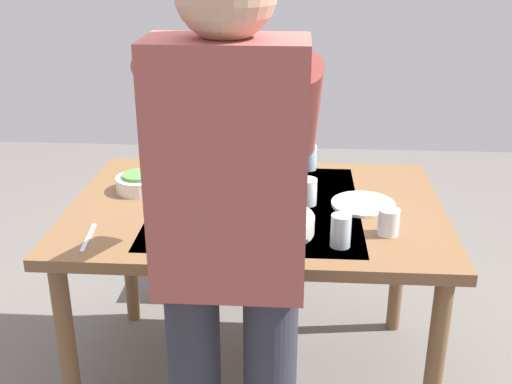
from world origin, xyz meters
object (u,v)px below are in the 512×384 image
water_cup_near_left (389,222)px  side_bowl_salad (140,182)px  wine_bottle (257,152)px  person_server (231,250)px  water_cup_near_right (341,231)px  serving_bowl_pasta (269,222)px  dinner_plate_near (363,204)px  chair_near (243,181)px  dining_table (256,225)px  wine_glass_left (299,154)px  water_cup_far_right (308,158)px  water_cup_far_left (306,192)px  wine_glass_right (220,156)px

water_cup_near_left → side_bowl_salad: bearing=-19.7°
wine_bottle → side_bowl_salad: (0.44, 0.17, -0.08)m
person_server → wine_bottle: bearing=-90.0°
wine_bottle → water_cup_near_right: wine_bottle is taller
water_cup_near_right → serving_bowl_pasta: water_cup_near_right is taller
water_cup_near_left → dinner_plate_near: 0.24m
chair_near → person_server: 1.64m
dining_table → wine_glass_left: wine_glass_left is taller
water_cup_near_right → person_server: bearing=54.7°
dining_table → water_cup_near_left: 0.51m
chair_near → water_cup_far_right: size_ratio=8.93×
dining_table → water_cup_far_right: (-0.19, -0.39, 0.13)m
chair_near → water_cup_far_left: bearing=110.1°
person_server → serving_bowl_pasta: person_server is taller
wine_glass_left → water_cup_far_right: 0.13m
water_cup_far_right → side_bowl_salad: water_cup_far_right is taller
wine_glass_right → side_bowl_salad: size_ratio=0.84×
chair_near → wine_glass_right: same height
water_cup_near_right → side_bowl_salad: (0.74, -0.42, -0.02)m
water_cup_near_right → water_cup_far_left: (0.10, -0.33, -0.00)m
water_cup_near_left → serving_bowl_pasta: size_ratio=0.29×
wine_bottle → dinner_plate_near: 0.49m
water_cup_far_left → serving_bowl_pasta: size_ratio=0.32×
dining_table → wine_bottle: (0.01, -0.28, 0.19)m
dinner_plate_near → water_cup_far_left: bearing=-0.9°
water_cup_far_left → wine_glass_left: bearing=-83.9°
side_bowl_salad → dining_table: bearing=166.5°
chair_near → serving_bowl_pasta: bearing=99.6°
wine_glass_left → wine_glass_right: size_ratio=1.00×
chair_near → water_cup_far_left: (-0.30, 0.83, 0.29)m
water_cup_near_left → water_cup_near_right: bearing=30.7°
water_cup_far_right → dinner_plate_near: 0.42m
dining_table → wine_glass_right: size_ratio=8.92×
wine_glass_left → serving_bowl_pasta: bearing=79.1°
chair_near → side_bowl_salad: (0.33, 0.74, 0.27)m
wine_glass_left → wine_glass_right: 0.31m
water_cup_near_right → water_cup_far_right: (0.10, -0.70, -0.00)m
serving_bowl_pasta → water_cup_far_left: bearing=-117.6°
wine_glass_right → water_cup_near_right: 0.70m
wine_glass_left → water_cup_far_right: bearing=-109.2°
water_cup_far_left → person_server: bearing=75.5°
water_cup_near_left → dinner_plate_near: (0.06, -0.23, -0.04)m
water_cup_near_left → wine_glass_right: bearing=-36.1°
wine_glass_left → side_bowl_salad: size_ratio=0.84×
water_cup_near_left → water_cup_far_left: (0.27, -0.23, 0.00)m
wine_glass_left → dinner_plate_near: wine_glass_left is taller
wine_glass_left → water_cup_far_left: (-0.03, 0.26, -0.06)m
water_cup_near_left → serving_bowl_pasta: bearing=0.4°
water_cup_near_right → water_cup_near_left: bearing=-149.3°
water_cup_near_left → water_cup_far_right: 0.65m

